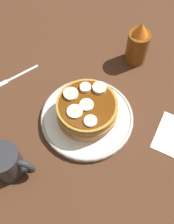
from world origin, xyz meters
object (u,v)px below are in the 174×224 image
banana_slice_2 (99,88)px  banana_slice_5 (85,88)px  banana_slice_3 (71,94)px  pancake_stack (87,110)px  banana_slice_1 (90,121)px  banana_slice_4 (75,112)px  plate (87,118)px  syrup_bottle (138,45)px  coffee_mug (7,163)px  banana_slice_0 (89,105)px  fork (14,77)px

banana_slice_2 → banana_slice_5: size_ratio=1.23×
banana_slice_3 → pancake_stack: bearing=-18.2°
pancake_stack → banana_slice_3: size_ratio=4.40×
banana_slice_1 → banana_slice_5: 8.82cm
banana_slice_4 → banana_slice_5: (0.84, 6.73, 0.15)cm
plate → syrup_bottle: size_ratio=1.76×
banana_slice_4 → coffee_mug: coffee_mug is taller
banana_slice_3 → syrup_bottle: 24.64cm
banana_slice_5 → syrup_bottle: bearing=60.9°
banana_slice_0 → fork: size_ratio=0.31×
plate → banana_slice_1: 8.27cm
plate → banana_slice_2: 8.62cm
banana_slice_2 → syrup_bottle: (6.98, 17.67, -2.12)cm
banana_slice_0 → syrup_bottle: 24.38cm
banana_slice_3 → fork: bearing=159.9°
pancake_stack → coffee_mug: size_ratio=1.47×
banana_slice_0 → coffee_mug: size_ratio=0.31×
banana_slice_1 → coffee_mug: bearing=-142.2°
banana_slice_4 → banana_slice_2: bearing=61.1°
banana_slice_4 → plate: bearing=51.9°
coffee_mug → fork: bearing=109.5°
banana_slice_0 → banana_slice_2: 5.33cm
plate → pancake_stack: size_ratio=1.53×
plate → fork: (-22.45, 8.20, -0.63)cm
banana_slice_0 → banana_slice_3: bearing=156.6°
banana_slice_5 → coffee_mug: banana_slice_5 is taller
banana_slice_0 → banana_slice_2: (1.44, 5.13, 0.13)cm
banana_slice_3 → banana_slice_5: 3.79cm
banana_slice_2 → coffee_mug: 26.40cm
banana_slice_1 → banana_slice_4: bearing=158.5°
banana_slice_1 → syrup_bottle: bearing=75.0°
plate → banana_slice_0: banana_slice_0 is taller
banana_slice_2 → syrup_bottle: syrup_bottle is taller
coffee_mug → banana_slice_3: bearing=61.7°
banana_slice_2 → fork: size_ratio=0.32×
banana_slice_0 → banana_slice_1: bearing=-71.2°
banana_slice_4 → pancake_stack: bearing=55.0°
plate → banana_slice_2: banana_slice_2 is taller
coffee_mug → fork: coffee_mug is taller
banana_slice_1 → banana_slice_2: banana_slice_2 is taller
pancake_stack → banana_slice_1: (1.87, -4.44, 3.27)cm
banana_slice_1 → banana_slice_3: 8.27cm
fork → syrup_bottle: bearing=24.2°
banana_slice_0 → banana_slice_4: same height
syrup_bottle → fork: bearing=-155.8°
banana_slice_0 → coffee_mug: 21.56cm
coffee_mug → banana_slice_4: bearing=49.5°
banana_slice_3 → banana_slice_4: bearing=-64.6°
banana_slice_4 → banana_slice_5: size_ratio=1.34×
banana_slice_2 → banana_slice_5: 3.28cm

